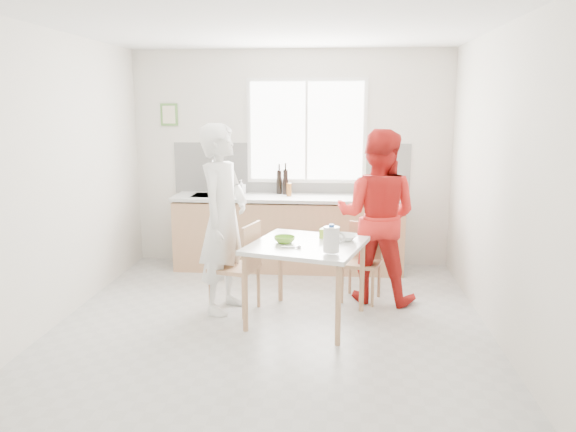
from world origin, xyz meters
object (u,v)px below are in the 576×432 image
at_px(chair_far, 363,258).
at_px(person_red, 377,216).
at_px(chair_left, 241,263).
at_px(bowl_green, 285,240).
at_px(wine_bottle_a, 286,182).
at_px(person_white, 223,219).
at_px(dining_table, 307,252).
at_px(wine_bottle_b, 279,182).
at_px(milk_jug, 332,239).
at_px(bowl_white, 345,237).

distance_m(chair_far, person_red, 0.47).
relative_size(chair_left, bowl_green, 4.61).
xyz_separation_m(chair_far, wine_bottle_a, (-0.93, 1.17, 0.64)).
distance_m(chair_left, wine_bottle_a, 1.80).
bearing_deg(chair_far, person_white, -146.18).
relative_size(dining_table, wine_bottle_b, 4.05).
height_order(bowl_green, milk_jug, milk_jug).
bearing_deg(bowl_green, wine_bottle_b, 97.48).
height_order(dining_table, wine_bottle_b, wine_bottle_b).
relative_size(dining_table, bowl_white, 5.36).
height_order(chair_far, wine_bottle_a, wine_bottle_a).
bearing_deg(person_red, dining_table, 59.74).
bearing_deg(chair_left, person_white, -90.00).
distance_m(dining_table, bowl_green, 0.23).
xyz_separation_m(chair_left, milk_jug, (0.89, -0.54, 0.40)).
bearing_deg(person_white, wine_bottle_a, -0.09).
bearing_deg(chair_left, dining_table, 90.00).
distance_m(chair_left, person_white, 0.47).
height_order(bowl_green, wine_bottle_a, wine_bottle_a).
xyz_separation_m(dining_table, chair_far, (0.56, 0.69, -0.24)).
bearing_deg(person_red, milk_jug, 81.84).
xyz_separation_m(dining_table, milk_jug, (0.24, -0.36, 0.21)).
distance_m(dining_table, wine_bottle_b, 2.00).
xyz_separation_m(person_red, wine_bottle_b, (-1.14, 1.24, 0.18)).
relative_size(chair_far, wine_bottle_a, 2.52).
relative_size(person_white, bowl_green, 9.50).
bearing_deg(bowl_green, dining_table, -1.57).
xyz_separation_m(chair_far, person_red, (0.13, -0.02, 0.45)).
relative_size(chair_left, wine_bottle_b, 3.00).
distance_m(dining_table, wine_bottle_a, 1.94).
relative_size(person_red, wine_bottle_a, 5.59).
relative_size(chair_far, bowl_green, 4.14).
xyz_separation_m(chair_left, person_red, (1.34, 0.48, 0.40)).
height_order(chair_left, bowl_white, chair_left).
relative_size(chair_left, bowl_white, 3.97).
height_order(chair_left, person_red, person_red).
xyz_separation_m(person_red, bowl_white, (-0.33, -0.51, -0.11)).
bearing_deg(bowl_green, person_white, 160.07).
height_order(bowl_green, bowl_white, bowl_green).
xyz_separation_m(chair_far, milk_jug, (-0.32, -1.04, 0.45)).
height_order(person_red, milk_jug, person_red).
distance_m(chair_far, bowl_green, 1.08).
xyz_separation_m(milk_jug, wine_bottle_b, (-0.69, 2.26, 0.18)).
relative_size(person_white, wine_bottle_b, 6.18).
bearing_deg(person_red, wine_bottle_a, -32.86).
distance_m(bowl_white, wine_bottle_a, 1.87).
bearing_deg(wine_bottle_a, milk_jug, -74.67).
distance_m(bowl_green, milk_jug, 0.58).
xyz_separation_m(person_white, milk_jug, (1.07, -0.59, -0.04)).
bearing_deg(wine_bottle_b, chair_far, -50.38).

